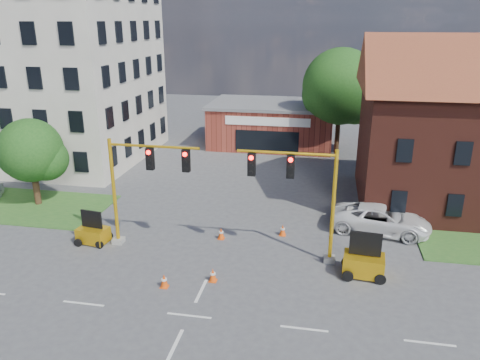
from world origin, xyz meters
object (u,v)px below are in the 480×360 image
(signal_mast_east, at_px, (302,191))
(trailer_east, at_px, (364,263))
(signal_mast_west, at_px, (141,181))
(trailer_west, at_px, (93,233))
(pickup_white, at_px, (381,219))

(signal_mast_east, height_order, trailer_east, signal_mast_east)
(signal_mast_west, xyz_separation_m, trailer_west, (-3.06, -0.24, -3.32))
(signal_mast_west, height_order, trailer_west, signal_mast_west)
(trailer_west, relative_size, pickup_white, 0.33)
(signal_mast_east, relative_size, pickup_white, 1.05)
(signal_mast_west, distance_m, trailer_west, 4.52)
(trailer_west, xyz_separation_m, pickup_white, (16.39, 4.57, 0.22))
(signal_mast_east, relative_size, trailer_west, 3.24)
(signal_mast_west, bearing_deg, pickup_white, 18.00)
(signal_mast_east, distance_m, trailer_east, 4.74)
(trailer_east, xyz_separation_m, pickup_white, (1.32, 5.45, 0.11))
(trailer_west, bearing_deg, pickup_white, 23.80)
(signal_mast_east, xyz_separation_m, pickup_white, (4.62, 4.33, -3.10))
(trailer_west, distance_m, trailer_east, 15.10)
(signal_mast_west, distance_m, pickup_white, 14.36)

